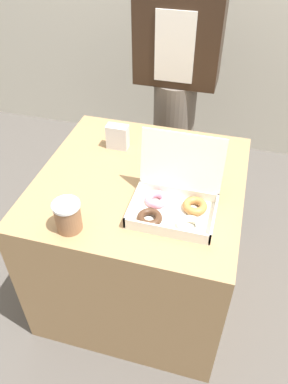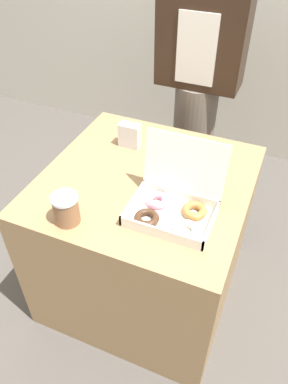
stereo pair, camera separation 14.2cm
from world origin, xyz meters
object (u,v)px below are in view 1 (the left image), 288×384
object	(u,v)px
donut_box	(175,203)
napkin_holder	(118,137)
coffee_cup	(68,216)
person_customer	(177,76)

from	to	relation	value
donut_box	napkin_holder	xyz separation A→B (m)	(-0.35, 0.36, 0.01)
coffee_cup	person_customer	xyz separation A→B (m)	(0.17, 1.11, 0.08)
napkin_holder	person_customer	distance (m)	0.59
coffee_cup	napkin_holder	xyz separation A→B (m)	(0.01, 0.55, -0.00)
donut_box	coffee_cup	xyz separation A→B (m)	(-0.35, -0.19, 0.02)
donut_box	coffee_cup	bearing A→B (deg)	-151.86
coffee_cup	person_customer	world-z (taller)	person_customer
donut_box	napkin_holder	size ratio (longest dim) A/B	2.75
coffee_cup	donut_box	bearing A→B (deg)	28.14
donut_box	person_customer	bearing A→B (deg)	101.47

